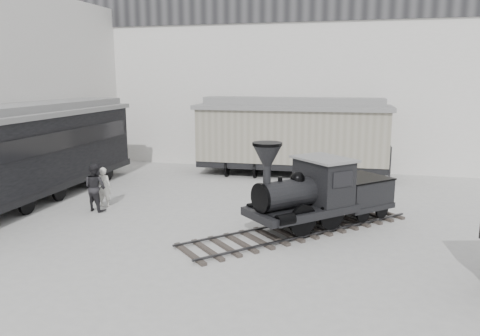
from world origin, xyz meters
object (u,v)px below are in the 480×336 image
(locomotive, at_px, (316,197))
(visitor_b, at_px, (95,187))
(visitor_a, at_px, (104,187))
(boxcar, at_px, (292,135))
(passenger_coach, at_px, (25,153))

(locomotive, distance_m, visitor_b, 8.51)
(locomotive, relative_size, visitor_b, 4.02)
(locomotive, distance_m, visitor_a, 8.53)
(locomotive, xyz_separation_m, visitor_a, (-8.50, 0.66, -0.33))
(locomotive, xyz_separation_m, visitor_b, (-8.50, 0.04, -0.19))
(boxcar, xyz_separation_m, visitor_a, (-6.40, -7.86, -1.34))
(passenger_coach, xyz_separation_m, visitor_a, (3.40, 0.23, -1.26))
(locomotive, bearing_deg, visitor_b, -136.15)
(passenger_coach, bearing_deg, boxcar, 38.68)
(boxcar, height_order, visitor_a, boxcar)
(locomotive, distance_m, boxcar, 8.83)
(boxcar, distance_m, visitor_a, 10.22)
(visitor_a, bearing_deg, boxcar, -135.61)
(visitor_a, distance_m, visitor_b, 0.64)
(boxcar, relative_size, visitor_a, 6.26)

